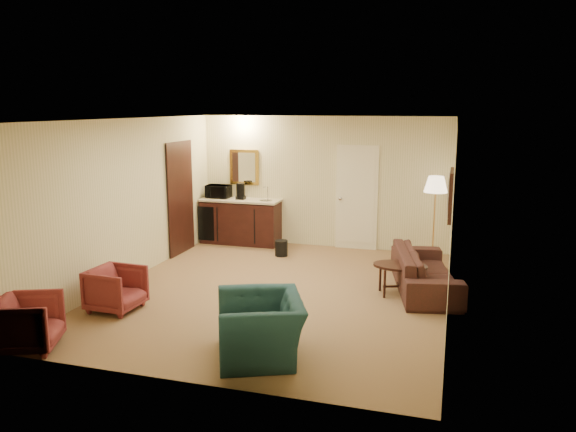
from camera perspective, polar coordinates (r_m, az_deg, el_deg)
name	(u,v)px	position (r m, az deg, el deg)	size (l,w,h in m)	color
ground	(277,291)	(8.66, -1.09, -7.67)	(6.00, 6.00, 0.00)	brown
room_walls	(286,174)	(9.02, -0.24, 4.30)	(5.02, 6.01, 2.61)	beige
wetbar_cabinet	(241,221)	(11.55, -4.83, -0.54)	(1.64, 0.58, 0.92)	black
sofa	(425,264)	(8.87, 13.77, -4.74)	(2.11, 0.62, 0.83)	black
teal_armchair	(260,317)	(6.39, -2.82, -10.24)	(1.06, 0.69, 0.93)	#1B4243
rose_chair_near	(116,287)	(8.16, -17.08, -6.89)	(0.65, 0.61, 0.67)	maroon
rose_chair_far	(27,321)	(7.25, -25.01, -9.61)	(0.69, 0.64, 0.71)	maroon
coffee_table	(400,279)	(8.64, 11.28, -6.32)	(0.81, 0.54, 0.46)	black
floor_lamp	(434,219)	(10.41, 14.62, -0.33)	(0.42, 0.42, 1.57)	gold
waste_bin	(281,248)	(10.60, -0.68, -3.29)	(0.24, 0.24, 0.30)	black
microwave	(218,190)	(11.67, -7.09, 2.64)	(0.48, 0.27, 0.33)	black
coffee_maker	(241,191)	(11.44, -4.84, 2.51)	(0.17, 0.17, 0.32)	black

